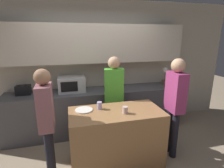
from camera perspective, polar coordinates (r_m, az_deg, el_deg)
back_wall at (r=3.73m, az=-5.90°, el=8.62°), size 6.40×0.40×2.70m
back_counter at (r=3.76m, az=-4.83°, el=-8.58°), size 3.60×0.62×0.90m
kitchen_island at (r=2.83m, az=1.31°, el=-17.13°), size 1.38×0.69×0.89m
microwave at (r=3.57m, az=-13.01°, el=0.00°), size 0.52×0.39×0.30m
toaster at (r=3.69m, az=-26.96°, el=-1.77°), size 0.26×0.16×0.18m
potted_plant at (r=4.15m, az=16.92°, el=2.49°), size 0.14×0.14×0.39m
bottle_0 at (r=3.67m, az=-1.19°, el=-0.13°), size 0.07×0.07×0.24m
bottle_1 at (r=3.70m, az=0.39°, el=0.30°), size 0.06×0.06×0.29m
bottle_2 at (r=3.78m, az=1.74°, el=0.34°), size 0.08×0.08×0.25m
plate_on_island at (r=2.67m, az=-9.17°, el=-8.35°), size 0.26×0.26×0.01m
cup_0 at (r=2.67m, az=-4.09°, el=-7.03°), size 0.08×0.08×0.11m
cup_1 at (r=2.53m, az=4.31°, el=-8.46°), size 0.08×0.08×0.10m
person_left at (r=3.17m, az=0.64°, el=-3.05°), size 0.37×0.26×1.63m
person_center at (r=2.51m, az=-20.64°, el=-9.97°), size 0.21×0.35×1.58m
person_right at (r=2.97m, az=19.84°, el=-5.01°), size 0.22×0.34×1.65m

